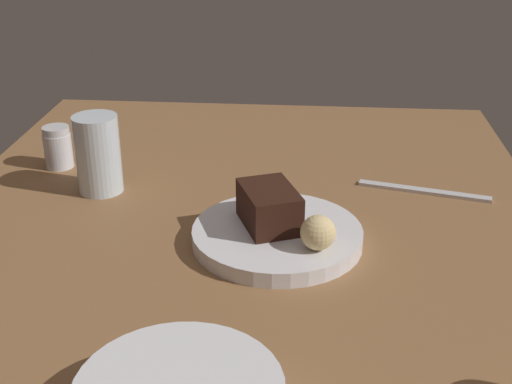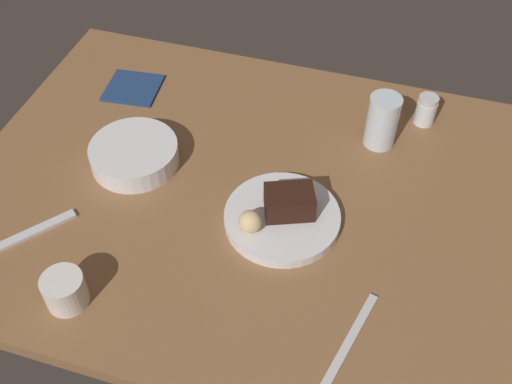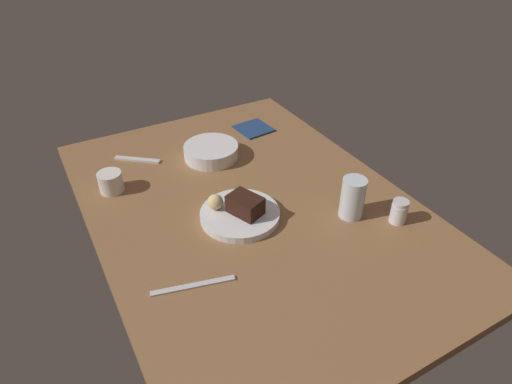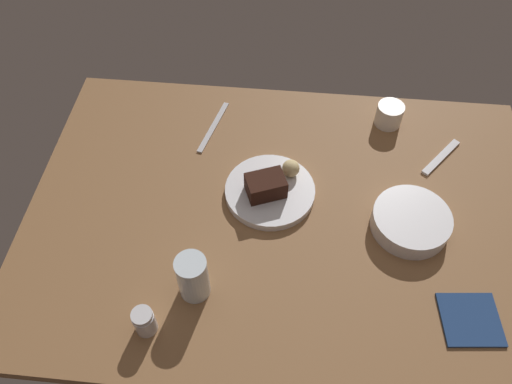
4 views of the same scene
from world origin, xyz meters
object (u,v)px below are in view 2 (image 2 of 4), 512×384
at_px(bread_roll, 250,222).
at_px(dessert_spoon, 36,231).
at_px(salt_shaker, 426,110).
at_px(dessert_plate, 282,218).
at_px(chocolate_cake_slice, 289,202).
at_px(folded_napkin, 133,88).
at_px(water_glass, 382,121).
at_px(butter_knife, 350,340).
at_px(side_bowl, 134,154).
at_px(coffee_cup, 65,290).

distance_m(bread_roll, dessert_spoon, 0.39).
bearing_deg(dessert_spoon, salt_shaker, 167.58).
height_order(dessert_plate, chocolate_cake_slice, chocolate_cake_slice).
xyz_separation_m(dessert_plate, folded_napkin, (0.43, -0.28, -0.01)).
relative_size(water_glass, butter_knife, 0.60).
relative_size(bread_roll, salt_shaker, 0.63).
relative_size(dessert_plate, bread_roll, 5.07).
xyz_separation_m(bread_roll, water_glass, (-0.18, -0.32, 0.02)).
bearing_deg(butter_knife, dessert_spoon, 99.07).
bearing_deg(salt_shaker, folded_napkin, 6.97).
distance_m(bread_roll, water_glass, 0.36).
bearing_deg(salt_shaker, side_bowl, 28.55).
relative_size(bread_roll, dessert_spoon, 0.28).
relative_size(chocolate_cake_slice, coffee_cup, 1.27).
bearing_deg(butter_knife, coffee_cup, 111.69).
height_order(dessert_plate, salt_shaker, salt_shaker).
distance_m(bread_roll, folded_napkin, 0.51).
xyz_separation_m(chocolate_cake_slice, dessert_spoon, (0.43, 0.17, -0.04)).
height_order(water_glass, folded_napkin, water_glass).
xyz_separation_m(water_glass, coffee_cup, (0.43, 0.53, -0.03)).
distance_m(side_bowl, coffee_cup, 0.33).
bearing_deg(bread_roll, dessert_spoon, 15.52).
xyz_separation_m(dessert_plate, water_glass, (-0.14, -0.27, 0.05)).
distance_m(water_glass, side_bowl, 0.50).
xyz_separation_m(side_bowl, folded_napkin, (0.10, -0.22, -0.02)).
bearing_deg(dessert_spoon, coffee_cup, 87.55).
xyz_separation_m(salt_shaker, water_glass, (0.08, 0.09, 0.02)).
distance_m(coffee_cup, butter_knife, 0.47).
height_order(coffee_cup, dessert_spoon, coffee_cup).
distance_m(coffee_cup, folded_napkin, 0.56).
height_order(bread_roll, coffee_cup, bread_roll).
bearing_deg(dessert_spoon, side_bowl, -165.48).
bearing_deg(side_bowl, salt_shaker, -151.45).
distance_m(chocolate_cake_slice, salt_shaker, 0.40).
distance_m(side_bowl, butter_knife, 0.56).
distance_m(chocolate_cake_slice, coffee_cup, 0.41).
relative_size(dessert_plate, water_glass, 1.87).
bearing_deg(side_bowl, chocolate_cake_slice, 171.13).
height_order(chocolate_cake_slice, coffee_cup, chocolate_cake_slice).
distance_m(chocolate_cake_slice, folded_napkin, 0.51).
xyz_separation_m(dessert_spoon, butter_knife, (-0.59, 0.05, -0.00)).
height_order(dessert_plate, side_bowl, side_bowl).
xyz_separation_m(side_bowl, coffee_cup, (-0.03, 0.33, 0.01)).
bearing_deg(chocolate_cake_slice, dessert_plate, 49.28).
bearing_deg(butter_knife, salt_shaker, 8.83).
height_order(dessert_plate, folded_napkin, dessert_plate).
bearing_deg(dessert_plate, chocolate_cake_slice, -130.72).
xyz_separation_m(water_glass, folded_napkin, (0.56, -0.01, -0.05)).
distance_m(salt_shaker, coffee_cup, 0.81).
bearing_deg(side_bowl, dessert_plate, 168.95).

